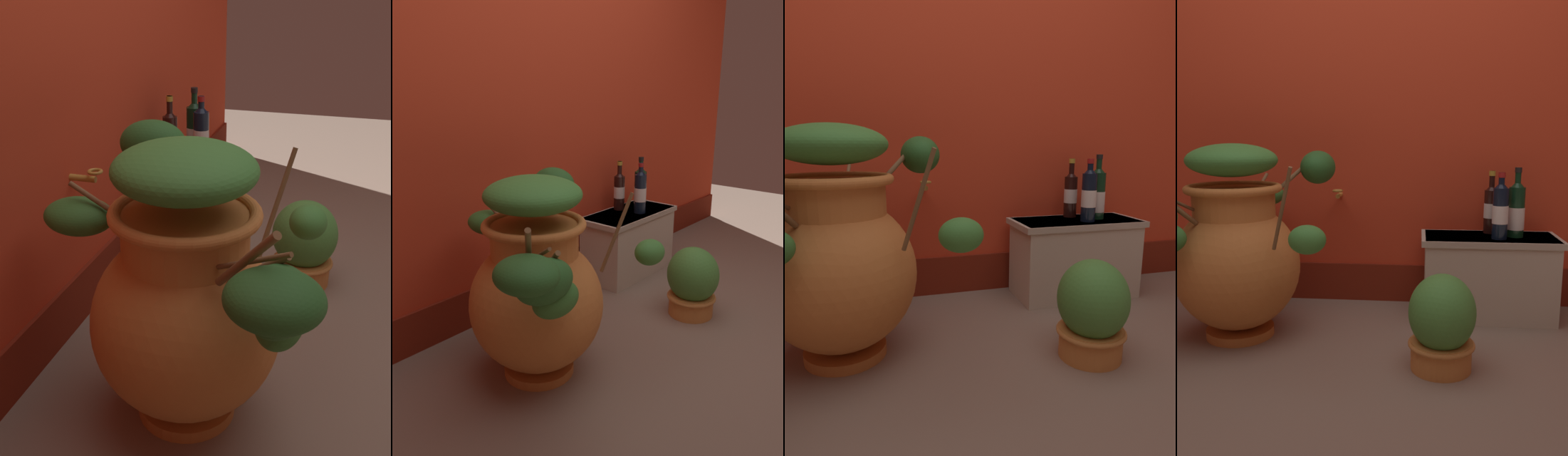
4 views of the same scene
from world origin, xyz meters
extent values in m
plane|color=#7A6656|center=(0.00, 0.00, 0.00)|extent=(7.00, 7.00, 0.00)
cube|color=maroon|center=(0.00, 1.10, 0.10)|extent=(4.40, 0.02, 0.21)
cylinder|color=#B28433|center=(-0.18, 1.05, 0.59)|extent=(0.02, 0.10, 0.02)
torus|color=#B28433|center=(-0.18, 1.00, 0.62)|extent=(0.06, 0.06, 0.01)
cylinder|color=#C17033|center=(-0.57, 0.55, 0.02)|extent=(0.31, 0.31, 0.04)
ellipsoid|color=#C17033|center=(-0.57, 0.55, 0.33)|extent=(0.56, 0.56, 0.58)
cylinder|color=#C17033|center=(-0.57, 0.55, 0.60)|extent=(0.36, 0.36, 0.15)
torus|color=#C17033|center=(-0.57, 0.55, 0.68)|extent=(0.42, 0.42, 0.04)
cylinder|color=brown|center=(-0.71, 0.32, 0.62)|extent=(0.10, 0.16, 0.16)
ellipsoid|color=#2D6628|center=(-0.76, 0.25, 0.51)|extent=(0.20, 0.12, 0.13)
cylinder|color=brown|center=(-0.75, 0.32, 0.66)|extent=(0.12, 0.20, 0.13)
ellipsoid|color=#235623|center=(-0.81, 0.25, 0.60)|extent=(0.23, 0.16, 0.15)
cylinder|color=brown|center=(-0.54, 0.81, 0.66)|extent=(0.03, 0.19, 0.11)
ellipsoid|color=#2D6628|center=(-0.53, 0.89, 0.61)|extent=(0.17, 0.22, 0.11)
cylinder|color=brown|center=(-0.30, 0.34, 0.62)|extent=(0.12, 0.09, 0.35)
ellipsoid|color=#387A33|center=(-0.18, 0.24, 0.52)|extent=(0.14, 0.12, 0.11)
cylinder|color=brown|center=(-0.80, 0.33, 0.68)|extent=(0.16, 0.17, 0.23)
ellipsoid|color=#235623|center=(-0.88, 0.25, 0.65)|extent=(0.21, 0.22, 0.12)
cylinder|color=brown|center=(-0.32, 0.70, 0.74)|extent=(0.18, 0.14, 0.18)
ellipsoid|color=#235623|center=(-0.24, 0.76, 0.76)|extent=(0.16, 0.22, 0.15)
ellipsoid|color=#387A33|center=(-0.57, 0.55, 0.80)|extent=(0.39, 0.39, 0.15)
cube|color=beige|center=(0.59, 0.90, 0.21)|extent=(0.64, 0.30, 0.42)
cube|color=#AEA592|center=(0.59, 0.90, 0.40)|extent=(0.67, 0.32, 0.03)
cylinder|color=black|center=(0.63, 0.84, 0.54)|extent=(0.07, 0.07, 0.25)
cone|color=black|center=(0.63, 0.84, 0.68)|extent=(0.07, 0.07, 0.04)
cylinder|color=black|center=(0.63, 0.84, 0.70)|extent=(0.03, 0.03, 0.07)
cylinder|color=maroon|center=(0.63, 0.84, 0.72)|extent=(0.03, 0.03, 0.02)
cylinder|color=silver|center=(0.63, 0.84, 0.53)|extent=(0.08, 0.08, 0.09)
cylinder|color=black|center=(0.72, 0.90, 0.54)|extent=(0.08, 0.08, 0.25)
cone|color=black|center=(0.72, 0.90, 0.68)|extent=(0.08, 0.08, 0.04)
cylinder|color=black|center=(0.72, 0.90, 0.71)|extent=(0.03, 0.03, 0.09)
cylinder|color=black|center=(0.72, 0.90, 0.74)|extent=(0.03, 0.03, 0.02)
cylinder|color=silver|center=(0.72, 0.90, 0.51)|extent=(0.08, 0.08, 0.11)
cylinder|color=black|center=(0.61, 0.99, 0.53)|extent=(0.07, 0.07, 0.22)
cone|color=black|center=(0.61, 0.99, 0.65)|extent=(0.07, 0.07, 0.04)
cylinder|color=black|center=(0.61, 0.99, 0.68)|extent=(0.03, 0.03, 0.10)
cylinder|color=#B7932D|center=(0.61, 0.99, 0.72)|extent=(0.03, 0.03, 0.02)
cylinder|color=silver|center=(0.61, 0.99, 0.53)|extent=(0.07, 0.07, 0.07)
cylinder|color=#CC7F3D|center=(0.34, 0.29, 0.06)|extent=(0.24, 0.24, 0.12)
torus|color=#BB7538|center=(0.34, 0.29, 0.10)|extent=(0.26, 0.26, 0.02)
ellipsoid|color=#428438|center=(0.34, 0.29, 0.23)|extent=(0.26, 0.28, 0.30)
camera|label=1|loc=(-1.91, 0.12, 1.29)|focal=44.64mm
camera|label=2|loc=(-1.80, -0.78, 1.24)|focal=37.00mm
camera|label=3|loc=(-0.44, -0.92, 0.79)|focal=30.59mm
camera|label=4|loc=(0.25, -1.55, 0.90)|focal=38.95mm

